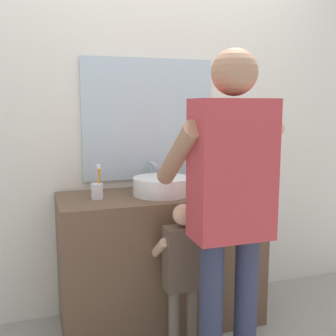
# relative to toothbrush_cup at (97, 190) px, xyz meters

# --- Properties ---
(back_wall) EXTENTS (4.40, 0.10, 2.70)m
(back_wall) POSITION_rel_toothbrush_cup_xyz_m (0.40, 0.34, 0.44)
(back_wall) COLOR silver
(back_wall) RESTS_ON ground
(vanity_cabinet) EXTENTS (1.26, 0.54, 0.85)m
(vanity_cabinet) POSITION_rel_toothbrush_cup_xyz_m (0.40, 0.02, -0.48)
(vanity_cabinet) COLOR brown
(vanity_cabinet) RESTS_ON ground
(sink_basin) EXTENTS (0.35, 0.35, 0.11)m
(sink_basin) POSITION_rel_toothbrush_cup_xyz_m (0.40, -0.00, 0.00)
(sink_basin) COLOR white
(sink_basin) RESTS_ON vanity_cabinet
(faucet) EXTENTS (0.18, 0.14, 0.18)m
(faucet) POSITION_rel_toothbrush_cup_xyz_m (0.40, 0.21, 0.03)
(faucet) COLOR #B7BABF
(faucet) RESTS_ON vanity_cabinet
(toothbrush_cup) EXTENTS (0.07, 0.07, 0.21)m
(toothbrush_cup) POSITION_rel_toothbrush_cup_xyz_m (0.00, 0.00, 0.00)
(toothbrush_cup) COLOR silver
(toothbrush_cup) RESTS_ON vanity_cabinet
(soap_bottle) EXTENTS (0.06, 0.06, 0.17)m
(soap_bottle) POSITION_rel_toothbrush_cup_xyz_m (0.73, 0.05, 0.01)
(soap_bottle) COLOR #66B2D1
(soap_bottle) RESTS_ON vanity_cabinet
(child_toddler) EXTENTS (0.27, 0.27, 0.88)m
(child_toddler) POSITION_rel_toothbrush_cup_xyz_m (0.40, -0.38, -0.38)
(child_toddler) COLOR #6B5B4C
(child_toddler) RESTS_ON ground
(adult_parent) EXTENTS (0.51, 0.55, 1.66)m
(adult_parent) POSITION_rel_toothbrush_cup_xyz_m (0.54, -0.64, 0.09)
(adult_parent) COLOR #2D334C
(adult_parent) RESTS_ON ground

